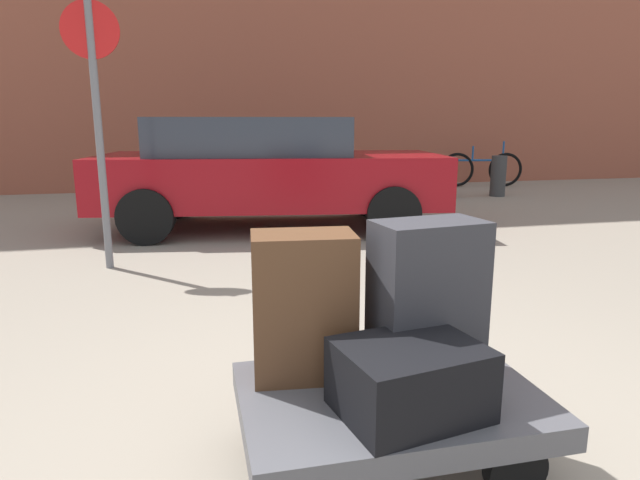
# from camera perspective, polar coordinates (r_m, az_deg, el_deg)

# --- Properties ---
(ground_plane) EXTENTS (60.00, 60.00, 0.00)m
(ground_plane) POSITION_cam_1_polar(r_m,az_deg,el_deg) (2.40, 7.08, -22.59)
(ground_plane) COLOR gray
(luggage_cart) EXTENTS (1.16, 0.80, 0.34)m
(luggage_cart) POSITION_cam_1_polar(r_m,az_deg,el_deg) (2.26, 7.27, -17.00)
(luggage_cart) COLOR #4C4C51
(luggage_cart) RESTS_ON ground_plane
(suitcase_charcoal_rear_right) EXTENTS (0.47, 0.31, 0.65)m
(suitcase_charcoal_rear_right) POSITION_cam_1_polar(r_m,az_deg,el_deg) (2.27, 11.14, -6.10)
(suitcase_charcoal_rear_right) COLOR #2D2D33
(suitcase_charcoal_rear_right) RESTS_ON luggage_cart
(suitcase_brown_rear_left) EXTENTS (0.44, 0.30, 0.60)m
(suitcase_brown_rear_left) POSITION_cam_1_polar(r_m,az_deg,el_deg) (2.23, -1.74, -6.86)
(suitcase_brown_rear_left) COLOR #51331E
(suitcase_brown_rear_left) RESTS_ON luggage_cart
(suitcase_black_stacked_top) EXTENTS (0.56, 0.48, 0.26)m
(suitcase_black_stacked_top) POSITION_cam_1_polar(r_m,az_deg,el_deg) (2.04, 9.36, -14.16)
(suitcase_black_stacked_top) COLOR black
(suitcase_black_stacked_top) RESTS_ON luggage_cart
(parked_car) EXTENTS (4.52, 2.42, 1.42)m
(parked_car) POSITION_cam_1_polar(r_m,az_deg,el_deg) (7.09, -5.60, 7.30)
(parked_car) COLOR maroon
(parked_car) RESTS_ON ground_plane
(bicycle_leaning) EXTENTS (1.73, 0.43, 0.96)m
(bicycle_leaning) POSITION_cam_1_polar(r_m,az_deg,el_deg) (12.25, 16.51, 7.12)
(bicycle_leaning) COLOR black
(bicycle_leaning) RESTS_ON ground_plane
(bollard_kerb_near) EXTENTS (0.28, 0.28, 0.75)m
(bollard_kerb_near) POSITION_cam_1_polar(r_m,az_deg,el_deg) (9.68, 5.11, 6.34)
(bollard_kerb_near) COLOR #383838
(bollard_kerb_near) RESTS_ON ground_plane
(bollard_kerb_mid) EXTENTS (0.28, 0.28, 0.75)m
(bollard_kerb_mid) POSITION_cam_1_polar(r_m,az_deg,el_deg) (10.25, 13.15, 6.40)
(bollard_kerb_mid) COLOR #383838
(bollard_kerb_mid) RESTS_ON ground_plane
(bollard_kerb_far) EXTENTS (0.28, 0.28, 0.75)m
(bollard_kerb_far) POSITION_cam_1_polar(r_m,az_deg,el_deg) (10.75, 18.14, 6.37)
(bollard_kerb_far) COLOR #383838
(bollard_kerb_far) RESTS_ON ground_plane
(no_parking_sign) EXTENTS (0.50, 0.07, 2.41)m
(no_parking_sign) POSITION_cam_1_polar(r_m,az_deg,el_deg) (5.44, -22.31, 12.64)
(no_parking_sign) COLOR slate
(no_parking_sign) RESTS_ON ground_plane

